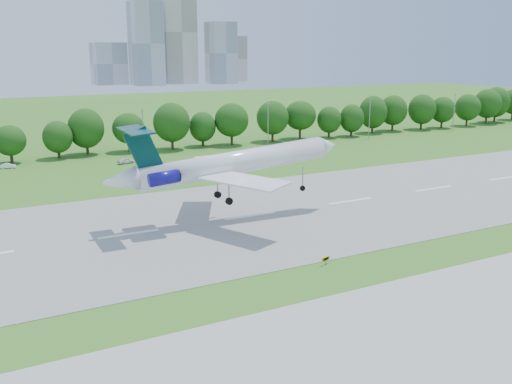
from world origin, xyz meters
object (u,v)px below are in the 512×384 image
Objects in this scene: airliner at (223,164)px; taxi_sign_left at (326,259)px; service_vehicle_b at (126,161)px; service_vehicle_a at (8,166)px.

taxi_sign_left is at bearing -80.87° from airliner.
airliner is 53.73m from service_vehicle_b.
service_vehicle_a is 26.20m from service_vehicle_b.
service_vehicle_b is at bearing 74.86° from taxi_sign_left.
service_vehicle_a reaches higher than taxi_sign_left.
taxi_sign_left is (3.11, -23.44, -8.29)m from airliner.
airliner reaches higher than service_vehicle_a.
airliner reaches higher than taxi_sign_left.
airliner is at bearing -146.02° from service_vehicle_a.
airliner reaches higher than service_vehicle_b.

